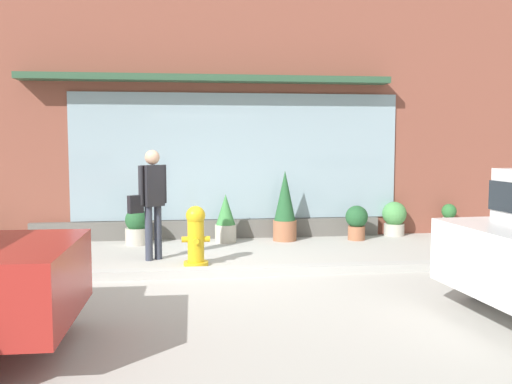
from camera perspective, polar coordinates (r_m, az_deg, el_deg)
The scene contains 11 objects.
ground_plane at distance 8.40m, azimuth -3.73°, elevation -8.02°, with size 60.00×60.00×0.00m, color #B2AFA8.
curb_strip at distance 8.19m, azimuth -3.65°, elevation -7.93°, with size 14.00×0.24×0.12m, color #B2B2AD.
storefront at distance 11.37m, azimuth -4.74°, elevation 7.46°, with size 14.00×0.81×4.83m.
fire_hydrant at distance 8.82m, azimuth -6.01°, elevation -4.27°, with size 0.43×0.41×0.92m.
pedestrian_with_handbag at distance 9.25m, azimuth -10.35°, elevation -0.35°, with size 0.60×0.44×1.76m.
potted_plant_corner_tall at distance 10.78m, azimuth -3.04°, elevation -2.74°, with size 0.40×0.40×0.91m.
potted_plant_window_center at distance 12.23m, azimuth 18.63°, elevation -2.48°, with size 0.30×0.30×0.64m.
potted_plant_doorstep at distance 10.78m, azimuth -11.75°, elevation -3.39°, with size 0.43×0.43×0.67m.
potted_plant_window_right at distance 11.20m, azimuth 9.98°, elevation -2.86°, with size 0.43×0.43×0.66m.
potted_plant_window_left at distance 10.94m, azimuth 2.89°, elevation -1.51°, with size 0.45×0.45×1.34m.
potted_plant_by_entrance at distance 11.87m, azimuth 13.59°, elevation -2.50°, with size 0.48×0.48×0.68m.
Camera 1 is at (-0.49, -8.16, 1.92)m, focal length 40.21 mm.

